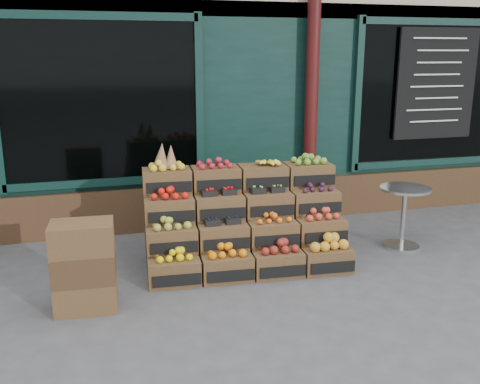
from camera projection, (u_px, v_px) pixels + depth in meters
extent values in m
plane|color=#49494C|center=(277.00, 286.00, 5.55)|extent=(60.00, 60.00, 0.00)
cube|color=black|center=(184.00, 50.00, 9.78)|extent=(12.00, 6.00, 4.80)
cube|color=black|center=(223.00, 117.00, 7.26)|extent=(12.00, 0.12, 3.00)
cube|color=#432D1A|center=(225.00, 203.00, 7.50)|extent=(12.00, 0.18, 0.60)
cube|color=black|center=(101.00, 102.00, 6.71)|extent=(2.40, 0.06, 2.00)
cube|color=black|center=(432.00, 94.00, 7.97)|extent=(2.40, 0.06, 2.00)
cylinder|color=#3F0E0E|center=(311.00, 109.00, 7.36)|extent=(0.18, 0.18, 3.20)
cube|color=black|center=(436.00, 84.00, 7.86)|extent=(1.30, 0.04, 1.60)
cube|color=brown|center=(174.00, 271.00, 5.60)|extent=(0.56, 0.41, 0.27)
cube|color=black|center=(176.00, 281.00, 5.42)|extent=(0.49, 0.05, 0.12)
cube|color=yellow|center=(173.00, 255.00, 5.56)|extent=(0.45, 0.31, 0.09)
cube|color=brown|center=(226.00, 267.00, 5.71)|extent=(0.56, 0.41, 0.27)
cube|color=black|center=(230.00, 276.00, 5.53)|extent=(0.49, 0.05, 0.12)
cube|color=orange|center=(226.00, 251.00, 5.66)|extent=(0.45, 0.31, 0.10)
cube|color=brown|center=(277.00, 263.00, 5.82)|extent=(0.56, 0.41, 0.27)
cube|color=black|center=(282.00, 272.00, 5.63)|extent=(0.49, 0.05, 0.12)
cube|color=maroon|center=(277.00, 247.00, 5.77)|extent=(0.45, 0.31, 0.10)
cube|color=brown|center=(326.00, 259.00, 5.92)|extent=(0.56, 0.41, 0.27)
cube|color=black|center=(332.00, 268.00, 5.74)|extent=(0.49, 0.05, 0.12)
cube|color=gold|center=(326.00, 242.00, 5.87)|extent=(0.45, 0.31, 0.13)
cube|color=brown|center=(171.00, 239.00, 5.75)|extent=(0.56, 0.41, 0.27)
cube|color=black|center=(173.00, 248.00, 5.57)|extent=(0.49, 0.05, 0.12)
cube|color=#999E37|center=(171.00, 223.00, 5.70)|extent=(0.45, 0.31, 0.09)
cube|color=brown|center=(223.00, 236.00, 5.86)|extent=(0.56, 0.41, 0.27)
cube|color=black|center=(226.00, 244.00, 5.67)|extent=(0.49, 0.05, 0.12)
cube|color=#191632|center=(223.00, 223.00, 5.82)|extent=(0.45, 0.31, 0.03)
cube|color=brown|center=(272.00, 232.00, 5.96)|extent=(0.56, 0.41, 0.27)
cube|color=black|center=(277.00, 241.00, 5.78)|extent=(0.49, 0.05, 0.12)
cube|color=orange|center=(272.00, 218.00, 5.92)|extent=(0.45, 0.31, 0.07)
cube|color=brown|center=(319.00, 229.00, 6.07)|extent=(0.56, 0.41, 0.27)
cube|color=black|center=(325.00, 237.00, 5.89)|extent=(0.49, 0.05, 0.12)
cube|color=#C23F28|center=(320.00, 214.00, 6.03)|extent=(0.45, 0.31, 0.09)
cube|color=brown|center=(169.00, 209.00, 5.90)|extent=(0.56, 0.41, 0.27)
cube|color=black|center=(171.00, 217.00, 5.71)|extent=(0.49, 0.05, 0.12)
cube|color=red|center=(169.00, 194.00, 5.85)|extent=(0.45, 0.31, 0.09)
cube|color=brown|center=(219.00, 207.00, 6.00)|extent=(0.56, 0.41, 0.27)
cube|color=black|center=(222.00, 214.00, 5.82)|extent=(0.49, 0.05, 0.12)
cube|color=red|center=(219.00, 193.00, 5.97)|extent=(0.45, 0.31, 0.04)
cube|color=brown|center=(267.00, 204.00, 6.11)|extent=(0.56, 0.41, 0.27)
cube|color=black|center=(272.00, 211.00, 5.93)|extent=(0.49, 0.05, 0.12)
cube|color=#81BB3E|center=(267.00, 191.00, 6.07)|extent=(0.45, 0.31, 0.03)
cube|color=brown|center=(314.00, 201.00, 6.22)|extent=(0.56, 0.41, 0.27)
cube|color=black|center=(319.00, 208.00, 6.04)|extent=(0.49, 0.05, 0.12)
cube|color=#321329|center=(314.00, 187.00, 6.18)|extent=(0.45, 0.31, 0.07)
cube|color=brown|center=(167.00, 181.00, 6.04)|extent=(0.56, 0.41, 0.27)
cube|color=black|center=(168.00, 188.00, 5.86)|extent=(0.49, 0.05, 0.12)
cube|color=gold|center=(166.00, 165.00, 6.00)|extent=(0.45, 0.31, 0.09)
cube|color=brown|center=(216.00, 179.00, 6.15)|extent=(0.56, 0.41, 0.27)
cube|color=black|center=(218.00, 185.00, 5.97)|extent=(0.49, 0.05, 0.12)
cube|color=maroon|center=(215.00, 164.00, 6.11)|extent=(0.45, 0.31, 0.08)
cube|color=brown|center=(263.00, 177.00, 6.26)|extent=(0.56, 0.41, 0.27)
cube|color=black|center=(267.00, 183.00, 6.08)|extent=(0.49, 0.05, 0.12)
cube|color=yellow|center=(263.00, 162.00, 6.21)|extent=(0.45, 0.31, 0.08)
cube|color=brown|center=(308.00, 174.00, 6.37)|extent=(0.56, 0.41, 0.27)
cube|color=black|center=(314.00, 180.00, 6.19)|extent=(0.49, 0.05, 0.12)
cube|color=olive|center=(309.00, 160.00, 6.32)|extent=(0.45, 0.31, 0.09)
cube|color=#432D1A|center=(247.00, 257.00, 5.98)|extent=(2.24, 0.54, 0.27)
cube|color=#432D1A|center=(243.00, 239.00, 6.16)|extent=(2.24, 0.54, 0.54)
cube|color=#432D1A|center=(239.00, 222.00, 6.34)|extent=(2.24, 0.54, 0.81)
cone|color=olive|center=(161.00, 156.00, 5.96)|extent=(0.19, 0.19, 0.31)
cone|color=olive|center=(171.00, 157.00, 6.03)|extent=(0.17, 0.17, 0.27)
cube|color=brown|center=(86.00, 295.00, 5.03)|extent=(0.59, 0.43, 0.28)
cube|color=#432D1A|center=(84.00, 266.00, 4.96)|extent=(0.59, 0.43, 0.28)
cube|color=brown|center=(82.00, 238.00, 4.89)|extent=(0.59, 0.43, 0.28)
cylinder|color=silver|center=(401.00, 246.00, 6.66)|extent=(0.45, 0.45, 0.03)
cylinder|color=silver|center=(403.00, 218.00, 6.57)|extent=(0.06, 0.06, 0.73)
cylinder|color=silver|center=(405.00, 189.00, 6.48)|extent=(0.61, 0.61, 0.03)
imported|color=#195A1D|center=(93.00, 159.00, 7.39)|extent=(0.70, 0.49, 1.84)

